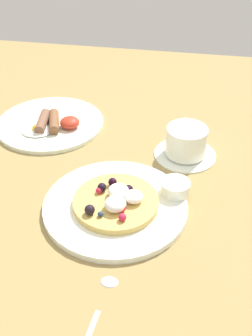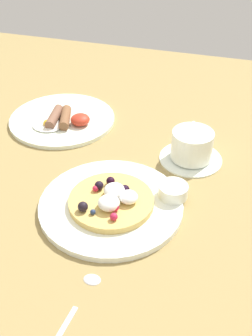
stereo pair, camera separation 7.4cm
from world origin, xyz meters
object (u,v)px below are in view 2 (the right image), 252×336
pancake_plate (111,205)px  syrup_ramekin (173,191)px  breakfast_plate (62,119)px  coffee_saucer (191,158)px  coffee_cup (192,144)px  teaspoon (79,301)px

pancake_plate → syrup_ramekin: (10.75, 5.30, 1.92)cm
syrup_ramekin → breakfast_plate: size_ratio=0.22×
coffee_saucer → breakfast_plate: bearing=168.2°
pancake_plate → coffee_saucer: size_ratio=1.98×
breakfast_plate → coffee_saucer: 34.63cm
coffee_cup → teaspoon: (-9.61, -41.42, -3.69)cm
coffee_cup → teaspoon: bearing=-103.1°
breakfast_plate → coffee_cup: bearing=-11.6°
coffee_cup → breakfast_plate: bearing=168.4°
pancake_plate → coffee_saucer: pancake_plate is taller
pancake_plate → teaspoon: bearing=-84.3°
breakfast_plate → coffee_saucer: bearing=-11.8°
syrup_ramekin → coffee_cup: (0.98, 14.89, 1.38)cm
coffee_saucer → coffee_cup: 3.59cm
breakfast_plate → coffee_saucer: breakfast_plate is taller
pancake_plate → teaspoon: pancake_plate is taller
breakfast_plate → coffee_cup: 34.75cm
pancake_plate → coffee_cup: coffee_cup is taller
pancake_plate → coffee_saucer: bearing=59.6°
pancake_plate → coffee_saucer: (11.75, 20.04, -0.29)cm
pancake_plate → breakfast_plate: bearing=129.2°
pancake_plate → syrup_ramekin: size_ratio=4.81×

